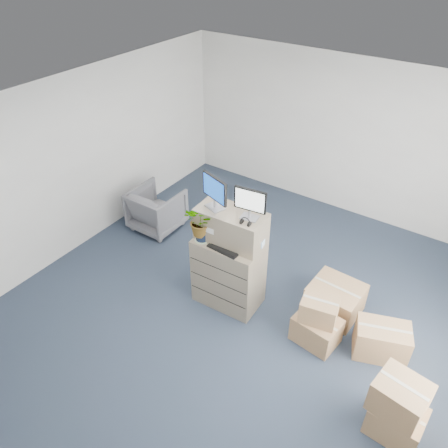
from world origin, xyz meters
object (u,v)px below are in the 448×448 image
Objects in this scene: monitor_left at (215,191)px; water_bottle at (235,234)px; monitor_right at (250,202)px; keyboard at (224,249)px; office_chair at (157,207)px; potted_plant at (202,225)px; filing_cabinet_lower at (229,272)px.

water_bottle is at bearing 26.12° from monitor_left.
monitor_right is 1.74× the size of water_bottle.
office_chair is at bearing 158.46° from keyboard.
monitor_left is at bearing 149.91° from keyboard.
potted_plant is 2.16m from office_chair.
monitor_left is at bearing 179.02° from monitor_right.
keyboard is at bearing -79.59° from filing_cabinet_lower.
filing_cabinet_lower is 2.54× the size of monitor_right.
water_bottle reaches higher than keyboard.
monitor_right is (0.49, 0.06, -0.02)m from monitor_left.
potted_plant is at bearing 150.86° from office_chair.
filing_cabinet_lower is at bearing 26.68° from potted_plant.
water_bottle reaches higher than filing_cabinet_lower.
monitor_left is 0.76m from keyboard.
water_bottle is (0.28, 0.04, -0.59)m from monitor_left.
water_bottle is at bearing 29.03° from potted_plant.
filing_cabinet_lower is at bearing -139.67° from water_bottle.
monitor_right reaches higher than potted_plant.
water_bottle is (0.02, 0.21, 0.11)m from keyboard.
monitor_left is at bearing -171.98° from water_bottle.
keyboard reaches higher than office_chair.
monitor_right reaches higher than keyboard.
filing_cabinet_lower is 0.85m from potted_plant.
potted_plant is (-0.09, -0.17, -0.46)m from monitor_left.
monitor_right reaches higher than filing_cabinet_lower.
filing_cabinet_lower is 1.26m from monitor_left.
potted_plant is (-0.32, -0.16, 0.78)m from filing_cabinet_lower.
monitor_right is at bearing 24.79° from monitor_left.
monitor_left is (-0.23, 0.01, 1.24)m from filing_cabinet_lower.
potted_plant is at bearing -100.77° from monitor_left.
water_bottle is (0.06, 0.05, 0.65)m from filing_cabinet_lower.
water_bottle is (-0.20, -0.02, -0.57)m from monitor_right.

